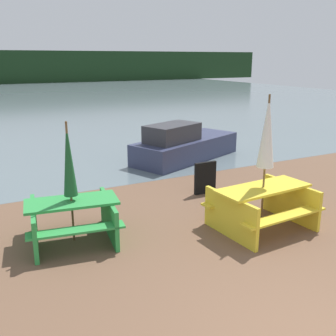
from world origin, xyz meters
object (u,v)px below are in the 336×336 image
(picnic_table_yellow, at_px, (262,204))
(signboard, at_px, (205,178))
(umbrella_darkgreen, at_px, (69,160))
(boat, at_px, (184,146))
(umbrella_white, at_px, (267,132))
(picnic_table_green, at_px, (73,217))

(picnic_table_yellow, height_order, signboard, picnic_table_yellow)
(umbrella_darkgreen, bearing_deg, boat, 41.96)
(picnic_table_yellow, relative_size, umbrella_darkgreen, 0.90)
(umbrella_white, distance_m, umbrella_darkgreen, 3.43)
(picnic_table_green, bearing_deg, picnic_table_yellow, -18.52)
(umbrella_white, xyz_separation_m, signboard, (0.13, 2.13, -1.43))
(picnic_table_green, xyz_separation_m, signboard, (3.36, 1.05, -0.06))
(boat, bearing_deg, signboard, -132.58)
(picnic_table_yellow, xyz_separation_m, signboard, (0.13, 2.13, -0.10))
(picnic_table_green, bearing_deg, signboard, 17.31)
(picnic_table_yellow, bearing_deg, signboard, 86.48)
(boat, xyz_separation_m, signboard, (-1.12, -2.98, -0.07))
(boat, bearing_deg, umbrella_darkgreen, -160.01)
(umbrella_white, relative_size, umbrella_darkgreen, 1.18)
(picnic_table_yellow, xyz_separation_m, umbrella_white, (-0.00, 0.00, 1.33))
(umbrella_darkgreen, bearing_deg, picnic_table_yellow, -18.52)
(umbrella_darkgreen, bearing_deg, signboard, 17.31)
(umbrella_white, bearing_deg, signboard, 86.48)
(boat, bearing_deg, picnic_table_yellow, -125.74)
(umbrella_white, bearing_deg, boat, 76.23)
(umbrella_white, bearing_deg, picnic_table_yellow, -75.96)
(boat, height_order, signboard, boat)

